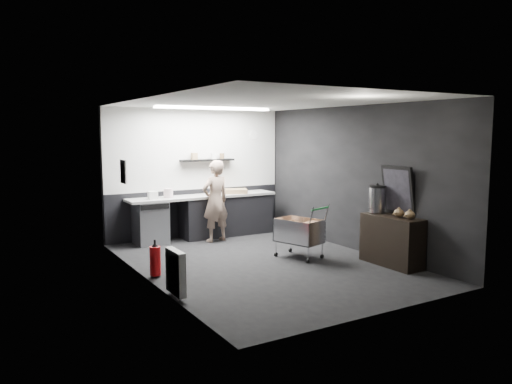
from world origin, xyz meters
TOP-DOWN VIEW (x-y plane):
  - floor at (0.00, 0.00)m, footprint 5.50×5.50m
  - ceiling at (0.00, 0.00)m, footprint 5.50×5.50m
  - wall_back at (0.00, 2.75)m, footprint 5.50×0.00m
  - wall_front at (0.00, -2.75)m, footprint 5.50×0.00m
  - wall_left at (-2.00, 0.00)m, footprint 0.00×5.50m
  - wall_right at (2.00, 0.00)m, footprint 0.00×5.50m
  - kitchen_wall_panel at (0.00, 2.73)m, footprint 3.95×0.02m
  - dado_panel at (0.00, 2.73)m, footprint 3.95×0.02m
  - floating_shelf at (0.20, 2.62)m, footprint 1.20×0.22m
  - wall_clock at (1.40, 2.72)m, footprint 0.20×0.03m
  - poster at (-1.98, 1.30)m, footprint 0.02×0.30m
  - poster_red_band at (-1.98, 1.30)m, footprint 0.02×0.22m
  - radiator at (-1.94, -0.90)m, footprint 0.10×0.50m
  - ceiling_strip at (0.00, 1.85)m, footprint 2.40×0.20m
  - prep_counter at (0.14, 2.42)m, footprint 3.20×0.61m
  - person at (0.07, 1.97)m, footprint 0.66×0.48m
  - shopping_cart at (0.74, 0.02)m, footprint 0.75×1.00m
  - sideboard at (1.78, -1.16)m, footprint 0.47×1.10m
  - fire_extinguisher at (-1.85, 0.17)m, footprint 0.17×0.17m
  - cardboard_box at (0.75, 2.37)m, footprint 0.56×0.50m
  - pink_tub at (-0.76, 2.42)m, footprint 0.19×0.19m
  - white_container at (-1.11, 2.37)m, footprint 0.17×0.14m

SIDE VIEW (x-z plane):
  - floor at x=0.00m, z-range 0.00..0.00m
  - fire_extinguisher at x=-1.85m, z-range -0.01..0.54m
  - radiator at x=-1.94m, z-range 0.05..0.65m
  - shopping_cart at x=0.74m, z-range -0.02..0.91m
  - prep_counter at x=0.14m, z-range 0.01..0.91m
  - dado_panel at x=0.00m, z-range 0.00..1.00m
  - sideboard at x=1.78m, z-range -0.30..1.36m
  - person at x=0.07m, z-range 0.00..1.65m
  - cardboard_box at x=0.75m, z-range 0.90..0.99m
  - white_container at x=-1.11m, z-range 0.90..1.05m
  - pink_tub at x=-0.76m, z-range 0.90..1.09m
  - wall_back at x=0.00m, z-range -1.40..4.10m
  - wall_front at x=0.00m, z-range -1.40..4.10m
  - wall_left at x=-2.00m, z-range -1.40..4.10m
  - wall_right at x=2.00m, z-range -1.40..4.10m
  - poster at x=-1.98m, z-range 1.35..1.75m
  - floating_shelf at x=0.20m, z-range 1.60..1.64m
  - poster_red_band at x=-1.98m, z-range 1.57..1.67m
  - kitchen_wall_panel at x=0.00m, z-range 1.00..2.70m
  - wall_clock at x=1.40m, z-range 2.05..2.25m
  - ceiling_strip at x=0.00m, z-range 2.65..2.69m
  - ceiling at x=0.00m, z-range 2.70..2.70m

